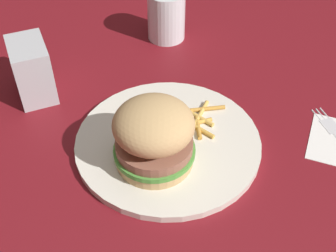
{
  "coord_description": "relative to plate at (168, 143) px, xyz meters",
  "views": [
    {
      "loc": [
        -0.4,
        -0.29,
        0.51
      ],
      "look_at": [
        -0.01,
        0.01,
        0.04
      ],
      "focal_mm": 47.92,
      "sensor_mm": 36.0,
      "label": 1
    }
  ],
  "objects": [
    {
      "name": "fries_pile",
      "position": [
        0.06,
        -0.01,
        0.01
      ],
      "size": [
        0.1,
        0.1,
        0.01
      ],
      "color": "gold",
      "rests_on": "plate"
    },
    {
      "name": "sandwich",
      "position": [
        -0.05,
        -0.01,
        0.06
      ],
      "size": [
        0.12,
        0.12,
        0.1
      ],
      "color": "tan",
      "rests_on": "plate"
    },
    {
      "name": "plate",
      "position": [
        0.0,
        0.0,
        0.0
      ],
      "size": [
        0.29,
        0.29,
        0.01
      ],
      "primitive_type": "cylinder",
      "color": "silver",
      "rests_on": "ground_plane"
    },
    {
      "name": "napkin_dispenser",
      "position": [
        -0.04,
        0.26,
        0.04
      ],
      "size": [
        0.1,
        0.11,
        0.1
      ],
      "primitive_type": "cube",
      "rotation": [
        0.0,
        0.0,
        1.04
      ],
      "color": "#B7BABF",
      "rests_on": "ground_plane"
    },
    {
      "name": "ground_plane",
      "position": [
        0.01,
        -0.01,
        -0.01
      ],
      "size": [
        1.6,
        1.6,
        0.0
      ],
      "primitive_type": "plane",
      "color": "maroon"
    },
    {
      "name": "drink_glass",
      "position": [
        0.25,
        0.19,
        0.04
      ],
      "size": [
        0.08,
        0.08,
        0.1
      ],
      "color": "silver",
      "rests_on": "ground_plane"
    }
  ]
}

